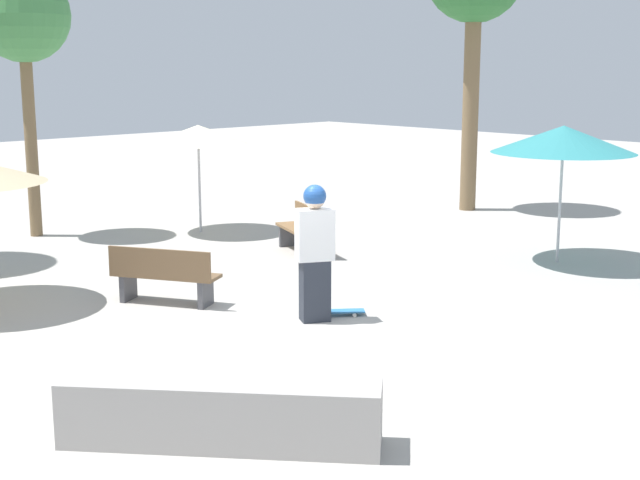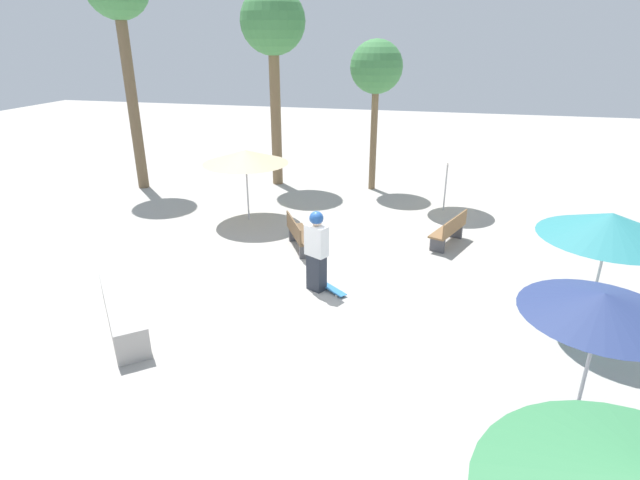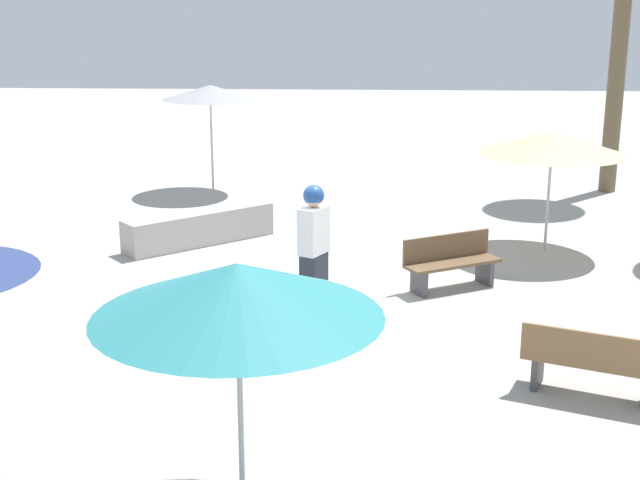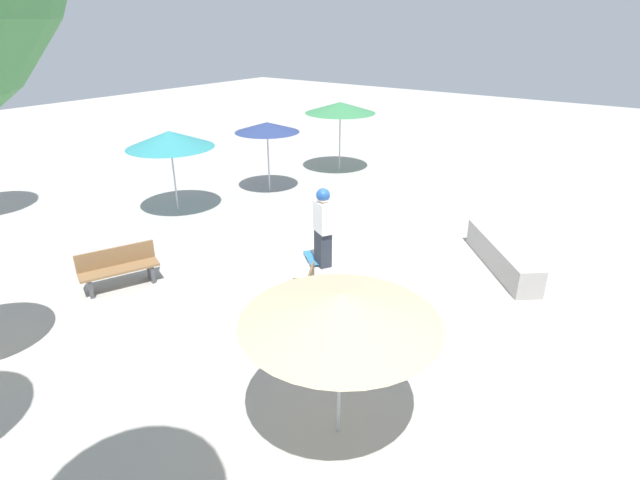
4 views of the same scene
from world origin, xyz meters
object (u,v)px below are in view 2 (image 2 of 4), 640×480
skater_main (316,248)px  concrete_ledge (123,310)px  skateboard (332,289)px  shade_umbrella_teal (610,225)px  bench_near (449,230)px  shade_umbrella_tan (245,157)px  palm_tree_center_right (273,27)px  bench_far (299,235)px  shade_umbrella_navy (602,304)px  palm_tree_center_left (376,69)px  shade_umbrella_cream (449,150)px

skater_main → concrete_ledge: bearing=-117.2°
skateboard → shade_umbrella_teal: (5.20, -0.30, 2.11)m
bench_near → shade_umbrella_tan: 6.33m
palm_tree_center_right → bench_far: bearing=-67.1°
shade_umbrella_teal → shade_umbrella_navy: (-0.90, -3.09, -0.05)m
skater_main → palm_tree_center_left: (0.08, 8.32, 3.26)m
palm_tree_center_right → palm_tree_center_left: bearing=1.9°
shade_umbrella_cream → palm_tree_center_right: 7.52m
skater_main → skateboard: skater_main is taller
palm_tree_center_right → bench_near: bearing=-36.7°
concrete_ledge → bench_far: 5.04m
concrete_ledge → palm_tree_center_left: palm_tree_center_left is taller
bench_far → palm_tree_center_left: palm_tree_center_left is taller
palm_tree_center_right → skater_main: bearing=-66.4°
skater_main → shade_umbrella_teal: bearing=25.0°
concrete_ledge → palm_tree_center_left: (3.47, 10.65, 3.96)m
bench_far → shade_umbrella_cream: bearing=109.4°
bench_far → palm_tree_center_left: 7.38m
skateboard → shade_umbrella_navy: 5.85m
skater_main → shade_umbrella_tan: shade_umbrella_tan is taller
skater_main → bench_far: bearing=143.8°
skater_main → skateboard: size_ratio=2.50×
bench_near → concrete_ledge: bearing=154.4°
shade_umbrella_navy → palm_tree_center_left: (-4.59, 11.74, 2.15)m
bench_near → shade_umbrella_tan: size_ratio=0.64×
palm_tree_center_left → bench_far: bearing=-100.0°
shade_umbrella_teal → palm_tree_center_right: palm_tree_center_right is taller
skateboard → shade_umbrella_cream: size_ratio=0.34×
skater_main → bench_far: 2.42m
skateboard → shade_umbrella_cream: (2.37, 6.39, 1.96)m
bench_far → shade_umbrella_tan: (-2.18, 1.92, 1.57)m
shade_umbrella_teal → skateboard: bearing=176.7°
skateboard → bench_far: bearing=162.0°
skater_main → skateboard: (0.38, -0.03, -0.95)m
concrete_ledge → bench_far: size_ratio=1.63×
skateboard → palm_tree_center_left: bearing=131.2°
shade_umbrella_cream → shade_umbrella_tan: bearing=-158.6°
concrete_ledge → palm_tree_center_right: 11.80m
skateboard → palm_tree_center_right: palm_tree_center_right is taller
shade_umbrella_teal → palm_tree_center_left: 10.47m
skateboard → shade_umbrella_teal: bearing=35.9°
shade_umbrella_tan → shade_umbrella_cream: (5.93, 2.32, 0.03)m
shade_umbrella_tan → shade_umbrella_navy: shade_umbrella_navy is taller
skateboard → bench_near: (2.53, 3.40, 0.37)m
skater_main → shade_umbrella_cream: bearing=95.0°
concrete_ledge → bench_far: bench_far is taller
concrete_ledge → shade_umbrella_cream: (6.14, 8.68, 1.71)m
shade_umbrella_tan → shade_umbrella_cream: size_ratio=1.16×
skateboard → bench_far: size_ratio=0.46×
bench_near → palm_tree_center_right: size_ratio=0.24×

